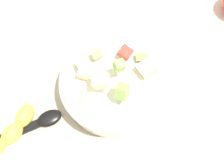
# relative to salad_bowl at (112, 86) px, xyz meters

# --- Properties ---
(ground_plane) EXTENTS (2.40, 2.40, 0.00)m
(ground_plane) POSITION_rel_salad_bowl_xyz_m (-0.02, -0.01, -0.05)
(ground_plane) COLOR silver
(placemat) EXTENTS (0.48, 0.37, 0.01)m
(placemat) POSITION_rel_salad_bowl_xyz_m (-0.02, -0.01, -0.04)
(placemat) COLOR #BCB299
(placemat) RESTS_ON ground_plane
(salad_bowl) EXTENTS (0.23, 0.23, 0.13)m
(salad_bowl) POSITION_rel_salad_bowl_xyz_m (0.00, 0.00, 0.00)
(salad_bowl) COLOR white
(salad_bowl) RESTS_ON placemat
(serving_spoon) EXTENTS (0.24, 0.08, 0.01)m
(serving_spoon) POSITION_rel_salad_bowl_xyz_m (0.20, 0.05, -0.04)
(serving_spoon) COLOR black
(serving_spoon) RESTS_ON placemat
(banana_whole) EXTENTS (0.13, 0.12, 0.04)m
(banana_whole) POSITION_rel_salad_bowl_xyz_m (0.23, 0.05, -0.03)
(banana_whole) COLOR yellow
(banana_whole) RESTS_ON ground_plane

